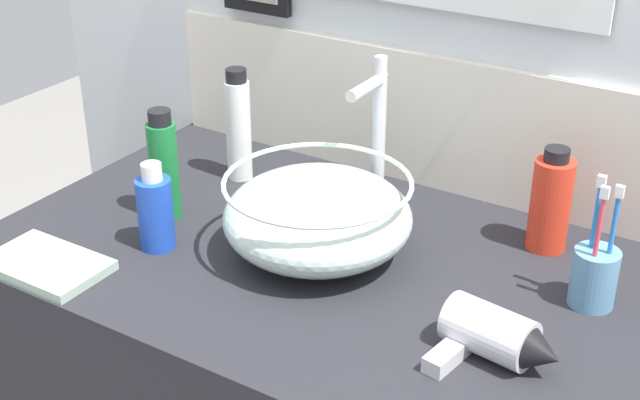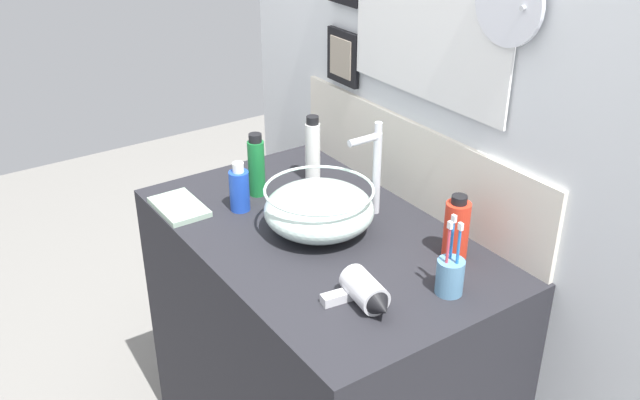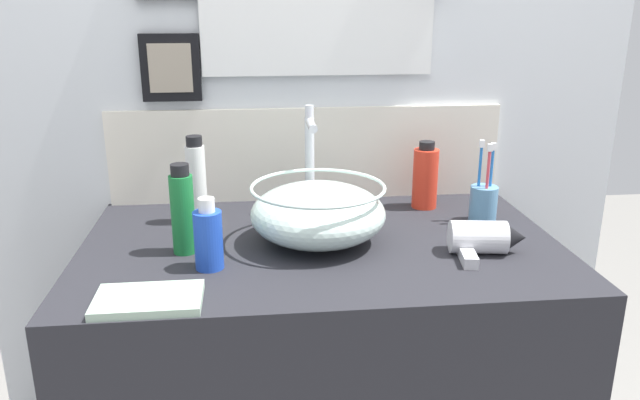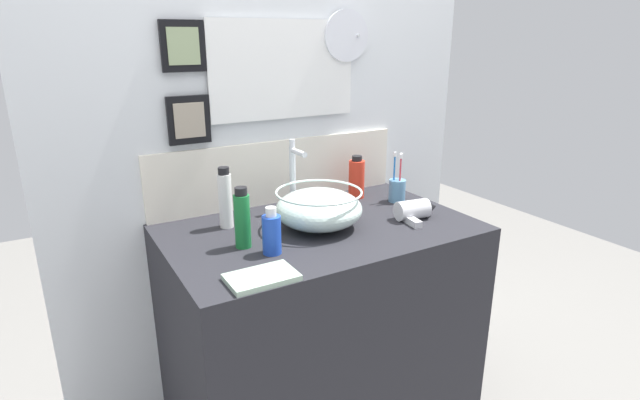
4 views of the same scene
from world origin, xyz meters
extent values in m
cube|color=silver|center=(0.00, 0.36, 1.28)|extent=(1.77, 0.06, 2.56)
cube|color=silver|center=(0.00, 0.33, 1.04)|extent=(1.06, 0.02, 0.25)
cube|color=white|center=(0.03, 0.33, 1.43)|extent=(0.54, 0.01, 0.30)
cube|color=white|center=(0.03, 0.32, 1.43)|extent=(0.60, 0.01, 0.36)
cube|color=black|center=(-0.35, 0.32, 1.28)|extent=(0.15, 0.02, 0.17)
cube|color=gray|center=(-0.35, 0.31, 1.28)|extent=(0.11, 0.01, 0.12)
ellipsoid|color=silver|center=(-0.01, 0.00, 0.98)|extent=(0.30, 0.30, 0.13)
torus|color=silver|center=(-0.01, 0.00, 1.04)|extent=(0.30, 0.30, 0.01)
torus|color=#B2B7BC|center=(-0.01, 0.00, 0.92)|extent=(0.11, 0.11, 0.01)
cylinder|color=silver|center=(-0.01, 0.20, 1.04)|extent=(0.02, 0.02, 0.25)
cylinder|color=silver|center=(-0.01, 0.15, 1.15)|extent=(0.02, 0.10, 0.02)
cylinder|color=silver|center=(-0.01, 0.20, 1.18)|extent=(0.02, 0.02, 0.03)
cylinder|color=silver|center=(0.33, -0.10, 0.95)|extent=(0.13, 0.09, 0.07)
cone|color=black|center=(0.41, -0.11, 0.95)|extent=(0.05, 0.07, 0.06)
cube|color=silver|center=(0.29, -0.15, 0.93)|extent=(0.04, 0.09, 0.02)
cylinder|color=#598CB2|center=(0.41, 0.09, 0.96)|extent=(0.07, 0.07, 0.09)
cylinder|color=blue|center=(0.43, 0.10, 1.01)|extent=(0.01, 0.01, 0.18)
cube|color=white|center=(0.43, 0.10, 1.10)|extent=(0.01, 0.01, 0.02)
cylinder|color=blue|center=(0.40, 0.10, 1.01)|extent=(0.01, 0.01, 0.18)
cube|color=white|center=(0.40, 0.10, 1.11)|extent=(0.01, 0.01, 0.02)
cylinder|color=#D83F4C|center=(0.41, 0.08, 1.01)|extent=(0.01, 0.01, 0.18)
cube|color=white|center=(0.41, 0.08, 1.10)|extent=(0.01, 0.01, 0.02)
cylinder|color=white|center=(-0.29, 0.17, 1.01)|extent=(0.05, 0.05, 0.19)
cylinder|color=black|center=(-0.29, 0.17, 1.12)|extent=(0.04, 0.04, 0.02)
cylinder|color=#197233|center=(-0.30, -0.03, 1.00)|extent=(0.05, 0.05, 0.17)
cylinder|color=black|center=(-0.30, -0.03, 1.10)|extent=(0.04, 0.04, 0.03)
cylinder|color=red|center=(0.30, 0.22, 0.99)|extent=(0.07, 0.07, 0.16)
cylinder|color=black|center=(0.30, 0.22, 1.08)|extent=(0.04, 0.04, 0.02)
cylinder|color=blue|center=(-0.24, -0.12, 0.97)|extent=(0.06, 0.06, 0.12)
cylinder|color=silver|center=(-0.24, -0.12, 1.05)|extent=(0.03, 0.03, 0.03)
cube|color=#99B29E|center=(-0.34, -0.27, 0.92)|extent=(0.19, 0.12, 0.02)
camera|label=1|loc=(0.66, -1.06, 1.66)|focal=50.00mm
camera|label=2|loc=(1.42, -0.97, 1.91)|focal=40.00mm
camera|label=3|loc=(-0.15, -1.32, 1.44)|focal=35.00mm
camera|label=4|loc=(-0.83, -1.42, 1.56)|focal=28.00mm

